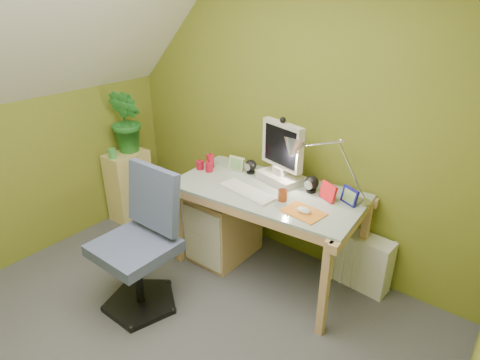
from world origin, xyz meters
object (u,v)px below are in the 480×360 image
Objects in this scene: desk at (266,232)px; potted_plant at (127,121)px; task_chair at (134,245)px; monitor at (282,147)px; radiator at (362,261)px; desk_lamp at (340,155)px; side_ledge at (129,185)px.

desk is 1.65m from potted_plant.
potted_plant reaches higher than task_chair.
potted_plant is 0.59× the size of task_chair.
monitor is at bearing 7.59° from potted_plant.
desk_lamp is at bearing -141.57° from radiator.
potted_plant is 1.41× the size of radiator.
desk is 2.29× the size of potted_plant.
radiator is (2.20, 0.34, -0.76)m from potted_plant.
radiator is (0.66, 0.32, -0.16)m from desk.
radiator is at bearing 8.93° from potted_plant.
monitor is 0.91× the size of potted_plant.
desk_lamp is 1.07× the size of potted_plant.
desk_lamp is (0.45, 0.00, 0.05)m from monitor.
potted_plant reaches higher than radiator.
side_ledge is 0.64m from potted_plant.
potted_plant reaches higher than side_ledge.
task_chair is (1.07, -0.78, 0.17)m from side_ledge.
monitor is 1.05m from radiator.
side_ledge is 0.67× the size of task_chair.
side_ledge is (-1.56, -0.25, -0.68)m from monitor.
monitor is 1.25m from task_chair.
desk_lamp reaches higher than task_chair.
desk_lamp reaches higher than desk.
task_chair reaches higher than radiator.
desk_lamp reaches higher than side_ledge.
desk is 2.05× the size of side_ledge.
potted_plant is at bearing -157.57° from monitor.
potted_plant is (-1.54, -0.20, -0.04)m from monitor.
desk is at bearing -149.59° from radiator.
monitor reaches higher than potted_plant.
desk is 1.36× the size of task_chair.
desk is 3.24× the size of radiator.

